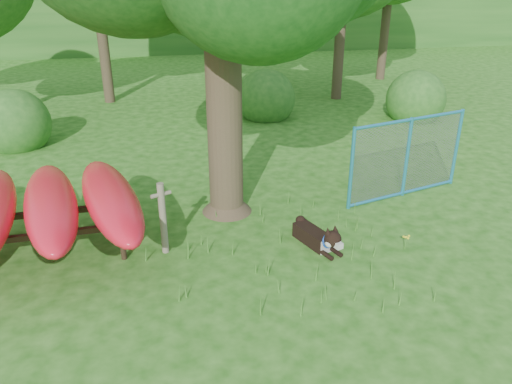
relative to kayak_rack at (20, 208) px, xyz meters
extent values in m
plane|color=#1C5410|center=(3.47, -1.49, -0.90)|extent=(80.00, 80.00, 0.00)
cylinder|color=#392C1F|center=(3.37, 1.13, 1.59)|extent=(0.69, 0.69, 4.98)
cone|color=#392C1F|center=(3.37, 1.13, -0.65)|extent=(1.04, 1.04, 0.50)
cylinder|color=#392C1F|center=(3.97, 1.08, 2.29)|extent=(1.41, 0.54, 1.06)
cylinder|color=#392C1F|center=(2.89, 1.37, 2.69)|extent=(1.05, 0.80, 1.02)
cylinder|color=#69604E|center=(2.17, -0.20, -0.29)|extent=(0.15, 0.15, 1.24)
cylinder|color=#69604E|center=(2.17, -0.20, 0.14)|extent=(0.33, 0.20, 0.07)
cylinder|color=black|center=(1.50, -0.29, -0.62)|extent=(0.10, 0.10, 0.57)
cylinder|color=black|center=(1.45, 0.50, -0.62)|extent=(0.10, 0.10, 0.57)
cube|color=black|center=(0.03, -0.40, -0.31)|extent=(3.41, 0.33, 0.09)
cube|color=black|center=(-0.03, 0.40, -0.31)|extent=(3.41, 0.33, 0.09)
ellipsoid|color=red|center=(0.45, 0.03, 0.00)|extent=(1.48, 3.50, 0.55)
ellipsoid|color=red|center=(1.36, 0.09, 0.00)|extent=(1.59, 3.50, 0.55)
cube|color=black|center=(4.63, -0.37, -0.77)|extent=(0.54, 0.81, 0.26)
cube|color=beige|center=(4.75, -0.68, -0.78)|extent=(0.28, 0.23, 0.24)
sphere|color=black|center=(4.82, -0.86, -0.58)|extent=(0.28, 0.28, 0.28)
cube|color=beige|center=(4.87, -0.98, -0.62)|extent=(0.16, 0.18, 0.10)
sphere|color=beige|center=(4.75, -0.91, -0.62)|extent=(0.13, 0.13, 0.13)
sphere|color=beige|center=(4.91, -0.85, -0.62)|extent=(0.13, 0.13, 0.13)
cone|color=black|center=(4.73, -0.85, -0.43)|extent=(0.12, 0.13, 0.13)
cone|color=black|center=(4.88, -0.79, -0.43)|extent=(0.15, 0.15, 0.13)
cylinder|color=black|center=(4.72, -0.86, -0.85)|extent=(0.19, 0.33, 0.08)
cylinder|color=black|center=(4.90, -0.79, -0.85)|extent=(0.19, 0.33, 0.08)
sphere|color=black|center=(4.53, 0.03, -0.66)|extent=(0.17, 0.17, 0.17)
torus|color=#1843B8|center=(4.79, -0.78, -0.64)|extent=(0.28, 0.17, 0.27)
cylinder|color=#298FC3|center=(5.72, 0.80, -0.08)|extent=(0.09, 0.09, 1.65)
cylinder|color=#298FC3|center=(7.04, 1.19, -0.08)|extent=(0.09, 0.09, 1.65)
cylinder|color=#298FC3|center=(8.36, 1.57, -0.08)|extent=(0.09, 0.09, 1.65)
cylinder|color=#298FC3|center=(7.04, 1.19, 0.71)|extent=(2.66, 0.84, 0.06)
cylinder|color=#298FC3|center=(7.04, 1.19, -0.86)|extent=(2.66, 0.84, 0.06)
plane|color=gray|center=(7.04, 1.19, -0.08)|extent=(2.64, 0.78, 2.75)
cylinder|color=#427F29|center=(6.10, -0.86, -0.79)|extent=(0.02, 0.02, 0.23)
sphere|color=yellow|center=(6.10, -0.86, -0.68)|extent=(0.04, 0.04, 0.04)
sphere|color=yellow|center=(6.15, -0.85, -0.66)|extent=(0.04, 0.04, 0.04)
sphere|color=yellow|center=(6.08, -0.82, -0.69)|extent=(0.04, 0.04, 0.04)
sphere|color=yellow|center=(6.12, -0.90, -0.68)|extent=(0.04, 0.04, 0.04)
sphere|color=yellow|center=(6.08, -0.88, -0.66)|extent=(0.04, 0.04, 0.04)
cylinder|color=#392C1F|center=(0.47, 10.51, 1.72)|extent=(0.36, 0.36, 5.25)
cylinder|color=#392C1F|center=(4.97, 11.51, 1.02)|extent=(0.36, 0.36, 3.85)
cylinder|color=#392C1F|center=(8.47, 9.51, 1.48)|extent=(0.36, 0.36, 4.76)
cylinder|color=#392C1F|center=(11.47, 12.51, 1.55)|extent=(0.36, 0.36, 4.90)
sphere|color=#255B1D|center=(-1.53, 6.01, -0.90)|extent=(1.80, 1.80, 1.80)
sphere|color=#255B1D|center=(9.97, 6.51, -0.90)|extent=(1.80, 1.80, 1.80)
sphere|color=#255B1D|center=(5.47, 7.51, -0.90)|extent=(1.80, 1.80, 1.80)
camera|label=1|loc=(2.31, -7.50, 3.39)|focal=35.00mm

